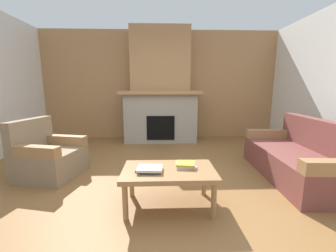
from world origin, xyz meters
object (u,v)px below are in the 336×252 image
armchair (48,157)px  coffee_table (169,174)px  fireplace (161,93)px  couch (299,159)px

armchair → coffee_table: bearing=-26.7°
fireplace → armchair: fireplace is taller
couch → armchair: same height
armchair → couch: bearing=-3.0°
fireplace → couch: size_ratio=1.47×
fireplace → couch: fireplace is taller
armchair → coffee_table: size_ratio=0.91×
armchair → coffee_table: 1.96m
couch → coffee_table: size_ratio=1.84×
couch → armchair: 3.67m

